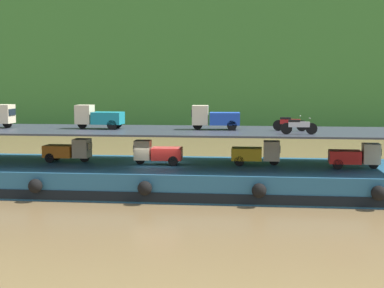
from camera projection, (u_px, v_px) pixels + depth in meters
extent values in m
plane|color=brown|center=(158.00, 190.00, 34.18)|extent=(400.00, 400.00, 0.00)
cube|color=#23567A|center=(158.00, 177.00, 34.10)|extent=(28.90, 7.66, 1.50)
cube|color=black|center=(146.00, 197.00, 30.34)|extent=(28.32, 0.06, 0.50)
sphere|color=black|center=(35.00, 186.00, 30.74)|extent=(0.74, 0.74, 0.74)
sphere|color=black|center=(145.00, 188.00, 30.09)|extent=(0.74, 0.74, 0.74)
sphere|color=black|center=(259.00, 191.00, 29.44)|extent=(0.74, 0.74, 0.74)
sphere|color=black|center=(379.00, 193.00, 28.79)|extent=(0.74, 0.74, 0.74)
cube|color=#2D333D|center=(158.00, 131.00, 33.81)|extent=(27.30, 6.86, 0.10)
cube|color=orange|center=(59.00, 151.00, 35.09)|extent=(1.75, 1.27, 0.70)
cube|color=#C6B793|center=(82.00, 148.00, 34.86)|extent=(0.94, 1.04, 1.10)
cube|color=#19232D|center=(90.00, 146.00, 34.77)|extent=(0.08, 0.85, 0.38)
cylinder|color=black|center=(85.00, 157.00, 34.89)|extent=(0.57, 0.16, 0.56)
cylinder|color=black|center=(50.00, 158.00, 34.67)|extent=(0.57, 0.16, 0.56)
cylinder|color=black|center=(57.00, 156.00, 35.71)|extent=(0.57, 0.16, 0.56)
cube|color=red|center=(167.00, 154.00, 33.86)|extent=(1.74, 1.26, 0.70)
cube|color=#C6B793|center=(143.00, 150.00, 33.95)|extent=(0.94, 1.03, 1.10)
cube|color=#19232D|center=(135.00, 148.00, 33.97)|extent=(0.07, 0.85, 0.38)
cylinder|color=black|center=(140.00, 159.00, 34.02)|extent=(0.56, 0.16, 0.56)
cylinder|color=black|center=(175.00, 159.00, 34.40)|extent=(0.56, 0.16, 0.56)
cylinder|color=black|center=(173.00, 161.00, 33.35)|extent=(0.56, 0.16, 0.56)
cube|color=gold|center=(247.00, 154.00, 33.77)|extent=(1.71, 1.21, 0.70)
cube|color=#C6B793|center=(272.00, 151.00, 33.58)|extent=(0.91, 1.00, 1.10)
cube|color=#19232D|center=(280.00, 149.00, 33.52)|extent=(0.04, 0.85, 0.38)
cylinder|color=black|center=(274.00, 160.00, 33.62)|extent=(0.56, 0.14, 0.56)
cylinder|color=black|center=(239.00, 161.00, 33.33)|extent=(0.56, 0.14, 0.56)
cylinder|color=black|center=(240.00, 159.00, 34.38)|extent=(0.56, 0.14, 0.56)
cube|color=red|center=(345.00, 157.00, 32.47)|extent=(1.73, 1.25, 0.70)
cube|color=#C6B793|center=(371.00, 154.00, 32.25)|extent=(0.93, 1.03, 1.10)
cube|color=#19232D|center=(380.00, 152.00, 32.17)|extent=(0.07, 0.85, 0.38)
cylinder|color=black|center=(374.00, 164.00, 32.29)|extent=(0.56, 0.16, 0.56)
cylinder|color=black|center=(338.00, 164.00, 32.05)|extent=(0.56, 0.16, 0.56)
cylinder|color=black|center=(336.00, 162.00, 33.09)|extent=(0.56, 0.16, 0.56)
cube|color=beige|center=(5.00, 114.00, 34.99)|extent=(0.95, 1.04, 1.10)
cube|color=#19232D|center=(12.00, 112.00, 34.91)|extent=(0.08, 0.85, 0.38)
cylinder|color=black|center=(7.00, 123.00, 35.03)|extent=(0.57, 0.17, 0.56)
cube|color=teal|center=(108.00, 118.00, 34.25)|extent=(1.76, 1.28, 0.70)
cube|color=beige|center=(85.00, 114.00, 34.46)|extent=(0.95, 1.04, 1.10)
cube|color=#19232D|center=(77.00, 112.00, 34.52)|extent=(0.08, 0.85, 0.38)
cylinder|color=black|center=(82.00, 124.00, 34.54)|extent=(0.57, 0.17, 0.56)
cylinder|color=black|center=(117.00, 124.00, 34.74)|extent=(0.57, 0.17, 0.56)
cylinder|color=black|center=(112.00, 125.00, 33.70)|extent=(0.57, 0.17, 0.56)
cube|color=#1E47B7|center=(225.00, 119.00, 33.75)|extent=(1.77, 1.30, 0.70)
cube|color=beige|center=(200.00, 115.00, 33.80)|extent=(0.96, 1.05, 1.10)
cube|color=#19232D|center=(192.00, 113.00, 33.82)|extent=(0.09, 0.85, 0.38)
cylinder|color=black|center=(198.00, 125.00, 33.87)|extent=(0.57, 0.17, 0.56)
cylinder|color=black|center=(232.00, 124.00, 34.29)|extent=(0.57, 0.17, 0.56)
cylinder|color=black|center=(232.00, 125.00, 33.24)|extent=(0.57, 0.17, 0.56)
cylinder|color=black|center=(312.00, 129.00, 30.81)|extent=(0.60, 0.12, 0.60)
cylinder|color=black|center=(286.00, 129.00, 30.92)|extent=(0.60, 0.12, 0.60)
cube|color=#B7B7BC|center=(299.00, 124.00, 30.84)|extent=(1.11, 0.23, 0.28)
cube|color=black|center=(294.00, 121.00, 30.84)|extent=(0.61, 0.22, 0.12)
cylinder|color=#B2B2B7|center=(310.00, 118.00, 30.76)|extent=(0.06, 0.55, 0.04)
cylinder|color=black|center=(302.00, 126.00, 32.77)|extent=(0.61, 0.19, 0.60)
cylinder|color=black|center=(278.00, 125.00, 33.10)|extent=(0.61, 0.19, 0.60)
cube|color=#B21919|center=(290.00, 122.00, 32.91)|extent=(1.12, 0.36, 0.28)
cube|color=black|center=(286.00, 118.00, 32.96)|extent=(0.62, 0.28, 0.12)
cylinder|color=#B2B2B7|center=(300.00, 116.00, 32.74)|extent=(0.12, 0.55, 0.04)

